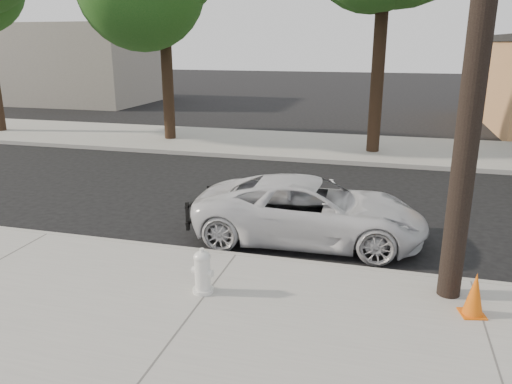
{
  "coord_description": "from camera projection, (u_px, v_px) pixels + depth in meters",
  "views": [
    {
      "loc": [
        2.55,
        -10.13,
        3.86
      ],
      "look_at": [
        0.06,
        -0.94,
        1.0
      ],
      "focal_mm": 35.0,
      "sensor_mm": 36.0,
      "label": 1
    }
  ],
  "objects": [
    {
      "name": "near_sidewalk",
      "position": [
        191.0,
        319.0,
        7.11
      ],
      "size": [
        90.0,
        4.4,
        0.15
      ],
      "primitive_type": "cube",
      "color": "gray",
      "rests_on": "ground"
    },
    {
      "name": "building_far",
      "position": [
        52.0,
        63.0,
        33.88
      ],
      "size": [
        14.0,
        8.0,
        5.0
      ],
      "primitive_type": "cube",
      "color": "gray",
      "rests_on": "ground"
    },
    {
      "name": "police_cruiser",
      "position": [
        310.0,
        210.0,
        9.99
      ],
      "size": [
        4.66,
        2.3,
        1.27
      ],
      "primitive_type": "imported",
      "rotation": [
        0.0,
        0.0,
        1.61
      ],
      "color": "silver",
      "rests_on": "ground"
    },
    {
      "name": "curb_near",
      "position": [
        236.0,
        258.0,
        9.15
      ],
      "size": [
        90.0,
        0.12,
        0.16
      ],
      "primitive_type": "cube",
      "color": "#9E9B93",
      "rests_on": "ground"
    },
    {
      "name": "traffic_cone",
      "position": [
        475.0,
        295.0,
        7.01
      ],
      "size": [
        0.39,
        0.39,
        0.64
      ],
      "rotation": [
        0.0,
        0.0,
        0.22
      ],
      "color": "#DD5B0B",
      "rests_on": "near_sidewalk"
    },
    {
      "name": "fire_hydrant",
      "position": [
        203.0,
        272.0,
        7.64
      ],
      "size": [
        0.36,
        0.33,
        0.68
      ],
      "rotation": [
        0.0,
        0.0,
        -0.15
      ],
      "color": "silver",
      "rests_on": "near_sidewalk"
    },
    {
      "name": "ground",
      "position": [
        264.0,
        223.0,
        11.11
      ],
      "size": [
        120.0,
        120.0,
        0.0
      ],
      "primitive_type": "plane",
      "color": "black",
      "rests_on": "ground"
    },
    {
      "name": "far_sidewalk",
      "position": [
        319.0,
        146.0,
        18.95
      ],
      "size": [
        90.0,
        5.0,
        0.15
      ],
      "primitive_type": "cube",
      "color": "gray",
      "rests_on": "ground"
    }
  ]
}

